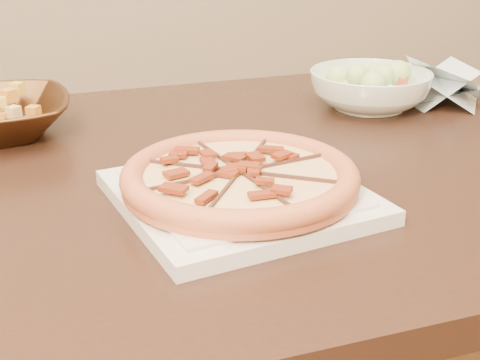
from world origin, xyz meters
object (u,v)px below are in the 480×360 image
at_px(dining_table, 165,242).
at_px(salad_bowl, 370,90).
at_px(plate, 240,195).
at_px(pizza, 240,177).

height_order(dining_table, salad_bowl, salad_bowl).
height_order(dining_table, plate, plate).
bearing_deg(pizza, plate, -18.48).
relative_size(dining_table, plate, 4.34).
distance_m(pizza, salad_bowl, 0.45).
distance_m(dining_table, plate, 0.19).
bearing_deg(salad_bowl, pizza, -132.89).
xyz_separation_m(dining_table, pizza, (0.07, -0.13, 0.14)).
xyz_separation_m(plate, pizza, (-0.00, 0.00, 0.02)).
xyz_separation_m(pizza, salad_bowl, (0.31, 0.33, -0.00)).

